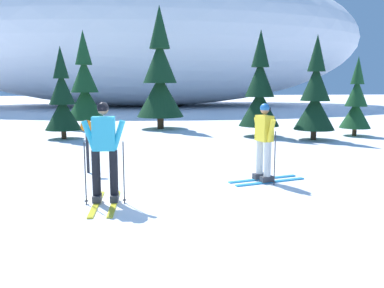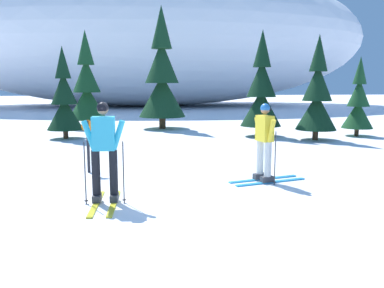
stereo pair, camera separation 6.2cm
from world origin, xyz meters
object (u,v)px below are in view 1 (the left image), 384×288
(pine_tree_center, at_px, (160,78))
(pine_tree_center_right, at_px, (260,92))
(pine_tree_far_right, at_px, (356,103))
(trail_marker_post, at_px, (87,143))
(pine_tree_left, at_px, (62,100))
(skier_yellow_jacket, at_px, (264,142))
(pine_tree_center_left, at_px, (85,88))
(skier_cyan_jacket, at_px, (104,151))
(pine_tree_right, at_px, (315,96))

(pine_tree_center, relative_size, pine_tree_center_right, 1.34)
(pine_tree_far_right, xyz_separation_m, trail_marker_post, (-9.83, -5.66, -0.60))
(pine_tree_center, bearing_deg, pine_tree_left, -142.14)
(pine_tree_center_right, distance_m, trail_marker_post, 8.48)
(pine_tree_center_right, bearing_deg, skier_yellow_jacket, -105.36)
(pine_tree_center_left, distance_m, pine_tree_far_right, 11.75)
(pine_tree_center_left, bearing_deg, trail_marker_post, -82.07)
(pine_tree_left, height_order, pine_tree_center_left, pine_tree_center_left)
(skier_yellow_jacket, distance_m, trail_marker_post, 4.14)
(skier_cyan_jacket, height_order, pine_tree_center_left, pine_tree_center_left)
(pine_tree_center, height_order, trail_marker_post, pine_tree_center)
(skier_yellow_jacket, xyz_separation_m, pine_tree_far_right, (5.92, 7.02, 0.45))
(pine_tree_center_left, xyz_separation_m, trail_marker_post, (1.31, -9.37, -1.15))
(pine_tree_center_left, height_order, pine_tree_center_right, pine_tree_center_left)
(skier_cyan_jacket, bearing_deg, pine_tree_left, 105.09)
(trail_marker_post, bearing_deg, skier_cyan_jacket, -75.96)
(pine_tree_center_left, bearing_deg, pine_tree_right, -27.28)
(skier_cyan_jacket, height_order, pine_tree_right, pine_tree_right)
(skier_yellow_jacket, bearing_deg, pine_tree_center_left, 115.93)
(pine_tree_center_left, distance_m, pine_tree_center, 3.47)
(pine_tree_center_left, bearing_deg, pine_tree_far_right, -18.44)
(skier_cyan_jacket, xyz_separation_m, pine_tree_left, (-2.35, 8.71, 0.51))
(pine_tree_center_right, height_order, trail_marker_post, pine_tree_center_right)
(skier_yellow_jacket, bearing_deg, pine_tree_far_right, 49.85)
(skier_yellow_jacket, xyz_separation_m, trail_marker_post, (-3.91, 1.35, -0.15))
(pine_tree_left, distance_m, pine_tree_right, 9.51)
(pine_tree_center_right, bearing_deg, trail_marker_post, -134.74)
(pine_tree_center_left, height_order, pine_tree_far_right, pine_tree_center_left)
(skier_cyan_jacket, height_order, pine_tree_center_right, pine_tree_center_right)
(pine_tree_left, distance_m, pine_tree_center_left, 3.27)
(pine_tree_center_left, bearing_deg, pine_tree_left, -97.18)
(skier_yellow_jacket, bearing_deg, trail_marker_post, 160.91)
(skier_cyan_jacket, relative_size, pine_tree_center, 0.32)
(pine_tree_far_right, bearing_deg, skier_yellow_jacket, -130.15)
(pine_tree_center_right, distance_m, pine_tree_far_right, 3.94)
(pine_tree_center_left, xyz_separation_m, pine_tree_right, (9.00, -4.64, -0.25))
(skier_cyan_jacket, bearing_deg, pine_tree_right, 45.94)
(pine_tree_center_right, relative_size, trail_marker_post, 3.30)
(skier_yellow_jacket, relative_size, pine_tree_center_left, 0.39)
(skier_cyan_jacket, bearing_deg, pine_tree_center, 82.75)
(trail_marker_post, bearing_deg, pine_tree_right, 31.61)
(pine_tree_right, bearing_deg, pine_tree_center, 141.61)
(pine_tree_left, xyz_separation_m, pine_tree_center_left, (0.40, 3.22, 0.41))
(skier_cyan_jacket, relative_size, pine_tree_right, 0.47)
(pine_tree_left, distance_m, pine_tree_center, 4.94)
(pine_tree_center, bearing_deg, pine_tree_right, -38.39)
(skier_cyan_jacket, xyz_separation_m, pine_tree_center_right, (5.29, 8.54, 0.80))
(skier_cyan_jacket, distance_m, trail_marker_post, 2.64)
(pine_tree_center_left, relative_size, pine_tree_right, 1.15)
(skier_yellow_jacket, bearing_deg, pine_tree_left, 126.81)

